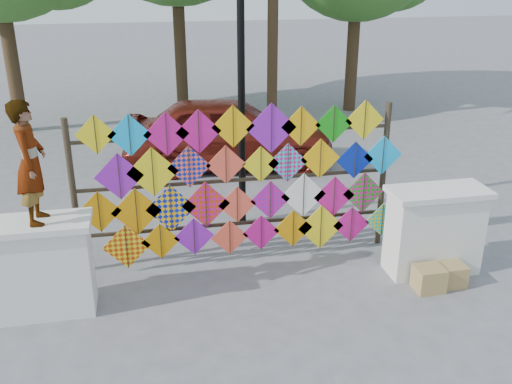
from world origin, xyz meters
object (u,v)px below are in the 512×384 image
kite_rack (241,184)px  sedan (229,132)px  vendor_woman (30,163)px  lamppost (241,67)px

kite_rack → sedan: 4.35m
vendor_woman → kite_rack: bearing=-69.1°
vendor_woman → lamppost: size_ratio=0.34×
sedan → lamppost: bearing=-176.9°
sedan → lamppost: lamppost is taller
vendor_woman → lamppost: lamppost is taller
kite_rack → lamppost: (0.24, 1.27, 1.47)m
kite_rack → vendor_woman: (-2.66, -0.93, 0.81)m
lamppost → sedan: bearing=85.2°
vendor_woman → sedan: bearing=-29.4°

